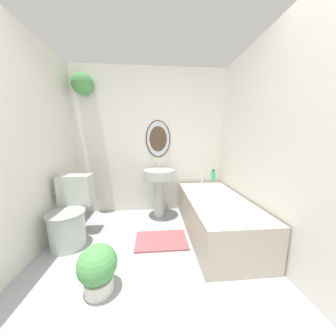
{
  "coord_description": "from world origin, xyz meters",
  "views": [
    {
      "loc": [
        0.04,
        -0.42,
        1.27
      ],
      "look_at": [
        0.21,
        1.53,
        0.92
      ],
      "focal_mm": 18.0,
      "sensor_mm": 36.0,
      "label": 1
    }
  ],
  "objects_px": {
    "pedestal_sink": "(159,183)",
    "shampoo_bottle": "(213,175)",
    "bathtub": "(216,215)",
    "toilet": "(71,214)",
    "potted_plant": "(98,268)"
  },
  "relations": [
    {
      "from": "toilet",
      "to": "bathtub",
      "type": "relative_size",
      "value": 0.51
    },
    {
      "from": "potted_plant",
      "to": "bathtub",
      "type": "bearing_deg",
      "value": 31.51
    },
    {
      "from": "toilet",
      "to": "pedestal_sink",
      "type": "height_order",
      "value": "pedestal_sink"
    },
    {
      "from": "shampoo_bottle",
      "to": "pedestal_sink",
      "type": "bearing_deg",
      "value": -174.48
    },
    {
      "from": "bathtub",
      "to": "shampoo_bottle",
      "type": "relative_size",
      "value": 8.52
    },
    {
      "from": "pedestal_sink",
      "to": "potted_plant",
      "type": "xyz_separation_m",
      "value": [
        -0.55,
        -1.34,
        -0.35
      ]
    },
    {
      "from": "bathtub",
      "to": "shampoo_bottle",
      "type": "distance_m",
      "value": 0.78
    },
    {
      "from": "toilet",
      "to": "potted_plant",
      "type": "distance_m",
      "value": 0.95
    },
    {
      "from": "bathtub",
      "to": "shampoo_bottle",
      "type": "xyz_separation_m",
      "value": [
        0.18,
        0.64,
        0.4
      ]
    },
    {
      "from": "potted_plant",
      "to": "pedestal_sink",
      "type": "bearing_deg",
      "value": 67.69
    },
    {
      "from": "toilet",
      "to": "potted_plant",
      "type": "xyz_separation_m",
      "value": [
        0.55,
        -0.76,
        -0.13
      ]
    },
    {
      "from": "shampoo_bottle",
      "to": "potted_plant",
      "type": "height_order",
      "value": "shampoo_bottle"
    },
    {
      "from": "pedestal_sink",
      "to": "shampoo_bottle",
      "type": "xyz_separation_m",
      "value": [
        0.92,
        0.09,
        0.09
      ]
    },
    {
      "from": "toilet",
      "to": "shampoo_bottle",
      "type": "xyz_separation_m",
      "value": [
        2.02,
        0.67,
        0.31
      ]
    },
    {
      "from": "toilet",
      "to": "bathtub",
      "type": "bearing_deg",
      "value": 0.92
    }
  ]
}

